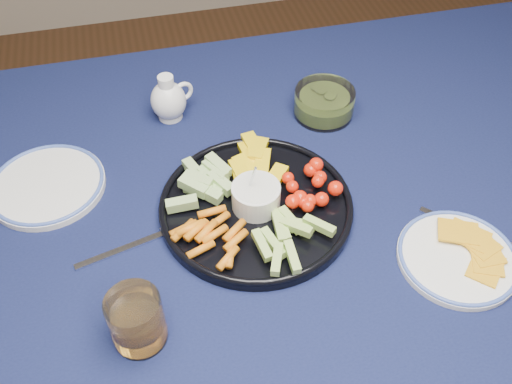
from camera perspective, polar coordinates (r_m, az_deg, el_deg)
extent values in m
plane|color=#54321C|center=(1.66, 1.49, -18.29)|extent=(4.00, 4.00, 0.00)
cylinder|color=#4C3319|center=(1.83, 20.51, 4.47)|extent=(0.07, 0.07, 0.70)
cube|color=#4C3319|center=(1.05, 2.24, -1.69)|extent=(1.60, 1.00, 0.04)
cube|color=#0D1337|center=(1.03, 2.28, -0.85)|extent=(1.66, 1.06, 0.01)
cube|color=#0D1337|center=(1.51, -3.30, 9.99)|extent=(1.66, 0.01, 0.30)
cylinder|color=black|center=(1.00, 0.00, -1.62)|extent=(0.34, 0.34, 0.02)
torus|color=black|center=(0.99, 0.00, -1.20)|extent=(0.34, 0.34, 0.01)
cylinder|color=white|center=(0.98, 0.00, -0.47)|extent=(0.08, 0.08, 0.05)
cylinder|color=silver|center=(0.97, 0.00, 0.28)|extent=(0.07, 0.07, 0.01)
cylinder|color=white|center=(1.20, -8.55, 7.62)|extent=(0.05, 0.05, 0.01)
ellipsoid|color=white|center=(1.18, -8.75, 9.01)|extent=(0.07, 0.07, 0.08)
cylinder|color=white|center=(1.16, -8.99, 10.68)|extent=(0.03, 0.03, 0.03)
torus|color=white|center=(1.19, -7.32, 9.92)|extent=(0.05, 0.02, 0.05)
torus|color=#415CB7|center=(1.16, -8.90, 10.10)|extent=(0.04, 0.04, 0.00)
cylinder|color=silver|center=(1.19, 6.83, 8.87)|extent=(0.12, 0.12, 0.06)
cylinder|color=#5A7220|center=(1.20, 6.78, 8.49)|extent=(0.10, 0.10, 0.03)
cylinder|color=white|center=(0.99, 19.48, -6.25)|extent=(0.20, 0.20, 0.01)
torus|color=#415CB7|center=(0.99, 19.57, -6.04)|extent=(0.19, 0.19, 0.01)
cylinder|color=silver|center=(0.84, -11.85, -12.41)|extent=(0.08, 0.08, 0.09)
cylinder|color=orange|center=(0.86, -11.64, -13.12)|extent=(0.07, 0.07, 0.05)
cube|color=silver|center=(0.98, -13.25, -5.65)|extent=(0.16, 0.05, 0.00)
cube|color=silver|center=(0.99, -8.28, -3.78)|extent=(0.04, 0.03, 0.00)
cube|color=silver|center=(1.04, 19.98, -3.41)|extent=(0.11, 0.12, 0.00)
cylinder|color=white|center=(1.11, -20.13, 0.58)|extent=(0.21, 0.21, 0.01)
torus|color=#415CB7|center=(1.10, -20.22, 0.84)|extent=(0.21, 0.21, 0.01)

